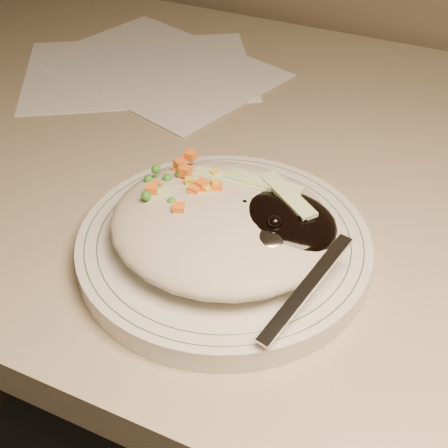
% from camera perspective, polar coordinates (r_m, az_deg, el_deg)
% --- Properties ---
extents(desk, '(1.40, 0.70, 0.74)m').
position_cam_1_polar(desk, '(0.80, 11.76, -7.84)').
color(desk, tan).
rests_on(desk, ground).
extents(plate, '(0.26, 0.26, 0.02)m').
position_cam_1_polar(plate, '(0.55, -0.00, -2.08)').
color(plate, silver).
rests_on(plate, desk).
extents(plate_rim, '(0.24, 0.24, 0.00)m').
position_cam_1_polar(plate_rim, '(0.54, 0.00, -1.30)').
color(plate_rim, '#144723').
rests_on(plate_rim, plate).
extents(meal, '(0.21, 0.19, 0.05)m').
position_cam_1_polar(meal, '(0.53, 0.39, 0.29)').
color(meal, '#B2A890').
rests_on(meal, plate).
extents(papers, '(0.38, 0.34, 0.00)m').
position_cam_1_polar(papers, '(0.87, -6.78, 13.92)').
color(papers, white).
rests_on(papers, desk).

